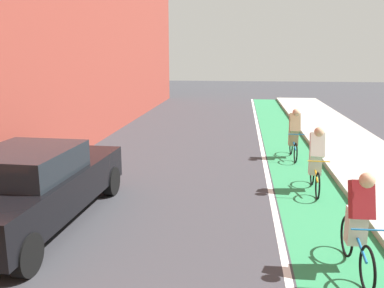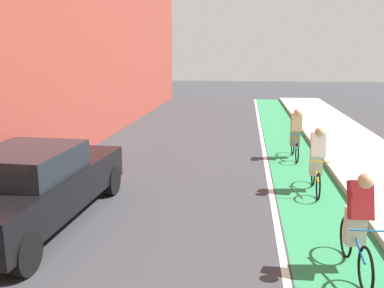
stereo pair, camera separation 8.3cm
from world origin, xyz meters
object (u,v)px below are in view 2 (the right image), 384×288
at_px(cyclist_mid, 358,222).
at_px(cyclist_trailing, 317,157).
at_px(parked_sedan_black, 34,185).
at_px(cyclist_far, 296,133).

xyz_separation_m(cyclist_mid, cyclist_trailing, (0.01, 3.71, 0.04)).
relative_size(cyclist_mid, cyclist_trailing, 1.02).
height_order(parked_sedan_black, cyclist_trailing, cyclist_trailing).
height_order(cyclist_mid, cyclist_far, cyclist_mid).
bearing_deg(parked_sedan_black, cyclist_trailing, 24.96).
bearing_deg(cyclist_far, cyclist_trailing, -87.67).
xyz_separation_m(cyclist_trailing, cyclist_far, (-0.13, 3.16, -0.04)).
relative_size(parked_sedan_black, cyclist_far, 2.87).
bearing_deg(cyclist_mid, parked_sedan_black, 168.99).
bearing_deg(cyclist_trailing, cyclist_far, 92.33).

